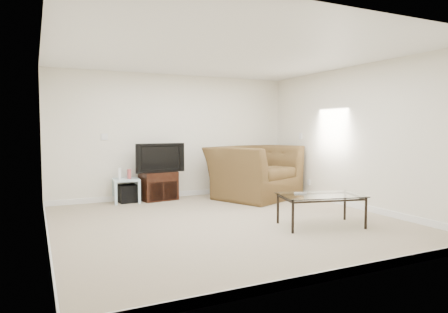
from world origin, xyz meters
name	(u,v)px	position (x,y,z in m)	size (l,w,h in m)	color
floor	(228,222)	(0.00, 0.00, 0.00)	(5.00, 5.00, 0.00)	tan
ceiling	(228,54)	(0.00, 0.00, 2.50)	(5.00, 5.00, 0.00)	white
wall_back	(175,136)	(0.00, 2.50, 1.25)	(5.00, 0.02, 2.50)	silver
wall_left	(44,141)	(-2.50, 0.00, 1.25)	(0.02, 5.00, 2.50)	silver
wall_right	(356,138)	(2.50, 0.00, 1.25)	(0.02, 5.00, 2.50)	silver
plate_back	(104,137)	(-1.40, 2.49, 1.25)	(0.12, 0.02, 0.12)	white
plate_right_switch	(301,136)	(2.49, 1.60, 1.25)	(0.02, 0.09, 0.13)	white
plate_right_outlet	(309,182)	(2.49, 1.30, 0.30)	(0.02, 0.08, 0.12)	white
tv_stand	(158,186)	(-0.42, 2.28, 0.28)	(0.67, 0.47, 0.56)	black
dvd_player	(159,177)	(-0.41, 2.24, 0.47)	(0.39, 0.27, 0.05)	black
television	(159,158)	(-0.42, 2.25, 0.84)	(0.91, 0.18, 0.57)	black
side_table	(126,191)	(-1.05, 2.28, 0.23)	(0.48, 0.48, 0.46)	silver
subwoofer	(128,194)	(-1.02, 2.30, 0.16)	(0.35, 0.35, 0.35)	black
game_console	(120,174)	(-1.17, 2.27, 0.56)	(0.05, 0.15, 0.21)	white
game_case	(129,174)	(-1.00, 2.26, 0.55)	(0.05, 0.13, 0.18)	#CC4C4C
recliner	(254,163)	(1.41, 1.68, 0.71)	(1.62, 1.05, 1.42)	#51371D
coffee_table	(321,210)	(1.09, -0.80, 0.23)	(1.17, 0.66, 0.46)	black
remote	(300,193)	(0.86, -0.62, 0.47)	(0.18, 0.05, 0.02)	#B2B2B7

